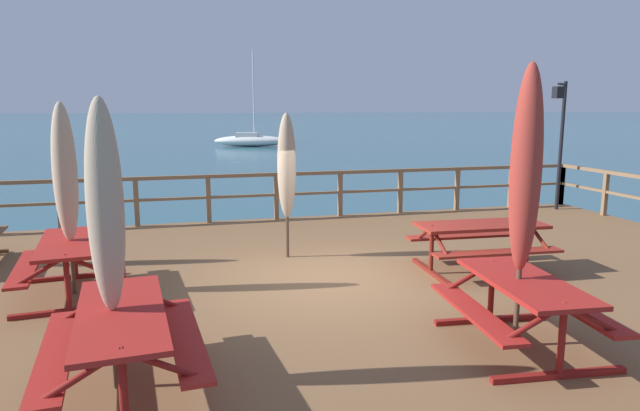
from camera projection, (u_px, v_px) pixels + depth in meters
The scene contains 13 objects.
ground_plane at pixel (332, 317), 8.66m from camera, with size 600.00×600.00×0.00m, color #2D5B6B.
wooden_deck at pixel (332, 297), 8.61m from camera, with size 15.72×9.64×0.64m, color brown.
railing_waterside_far at pixel (276, 188), 12.87m from camera, with size 15.52×0.10×1.09m.
picnic_table_back_right at pixel (481, 236), 8.83m from camera, with size 2.09×1.51×0.78m.
picnic_table_mid_centre at pixel (122, 332), 5.08m from camera, with size 1.56×2.14×0.78m.
picnic_table_front_right at pixel (523, 298), 6.00m from camera, with size 1.56×1.93×0.78m.
picnic_table_mid_left at pixel (70, 256), 7.70m from camera, with size 1.58×2.04×0.78m.
patio_umbrella_short_front at pixel (287, 167), 9.46m from camera, with size 0.32×0.32×2.49m.
patio_umbrella_tall_back_right at pixel (105, 208), 4.91m from camera, with size 0.32×0.32×2.68m.
patio_umbrella_short_back at pixel (526, 171), 5.78m from camera, with size 0.32×0.32×3.03m.
patio_umbrella_tall_mid_left at pixel (65, 174), 7.55m from camera, with size 0.32×0.32×2.66m.
lamp_post_hooked at pixel (560, 126), 13.76m from camera, with size 0.59×0.47×3.20m.
sailboat_distant at pixel (251, 140), 45.85m from camera, with size 6.23×3.22×7.72m.
Camera 1 is at (-2.29, -7.91, 3.22)m, focal length 31.35 mm.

